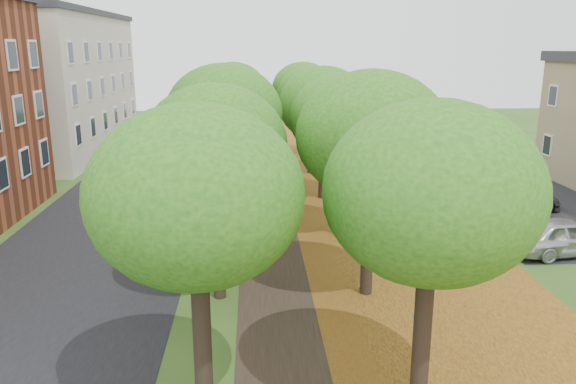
{
  "coord_description": "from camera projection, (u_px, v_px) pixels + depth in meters",
  "views": [
    {
      "loc": [
        -1.04,
        -10.92,
        7.96
      ],
      "look_at": [
        0.26,
        9.8,
        2.5
      ],
      "focal_mm": 35.0,
      "sensor_mm": 36.0,
      "label": 1
    }
  ],
  "objects": [
    {
      "name": "leaf_verge",
      "position": [
        378.0,
        213.0,
        27.41
      ],
      "size": [
        7.5,
        70.0,
        0.01
      ],
      "primitive_type": "cube",
      "color": "#9A6D1C",
      "rests_on": "ground"
    },
    {
      "name": "street_asphalt",
      "position": [
        118.0,
        218.0,
        26.65
      ],
      "size": [
        8.0,
        70.0,
        0.01
      ],
      "primitive_type": "cube",
      "color": "black",
      "rests_on": "ground"
    },
    {
      "name": "tree_row_west",
      "position": [
        227.0,
        112.0,
        25.7
      ],
      "size": [
        4.37,
        34.37,
        6.88
      ],
      "color": "black",
      "rests_on": "ground"
    },
    {
      "name": "building_cream",
      "position": [
        40.0,
        83.0,
        42.12
      ],
      "size": [
        10.3,
        20.3,
        10.4
      ],
      "color": "beige",
      "rests_on": "ground"
    },
    {
      "name": "car_red",
      "position": [
        507.0,
        204.0,
        26.7
      ],
      "size": [
        3.95,
        1.71,
        1.26
      ],
      "primitive_type": "imported",
      "rotation": [
        0.0,
        0.0,
        1.67
      ],
      "color": "maroon",
      "rests_on": "ground"
    },
    {
      "name": "footpath",
      "position": [
        276.0,
        215.0,
        27.1
      ],
      "size": [
        3.2,
        70.0,
        0.01
      ],
      "primitive_type": "cube",
      "color": "black",
      "rests_on": "ground"
    },
    {
      "name": "car_grey",
      "position": [
        516.0,
        196.0,
        28.11
      ],
      "size": [
        4.48,
        2.48,
        1.23
      ],
      "primitive_type": "imported",
      "rotation": [
        0.0,
        0.0,
        1.38
      ],
      "color": "#313136",
      "rests_on": "ground"
    },
    {
      "name": "tree_row_east",
      "position": [
        331.0,
        111.0,
        25.99
      ],
      "size": [
        4.37,
        34.37,
        6.88
      ],
      "color": "black",
      "rests_on": "ground"
    },
    {
      "name": "parking_lot",
      "position": [
        537.0,
        204.0,
        28.89
      ],
      "size": [
        9.0,
        16.0,
        0.01
      ],
      "primitive_type": "cube",
      "color": "black",
      "rests_on": "ground"
    },
    {
      "name": "car_white",
      "position": [
        488.0,
        183.0,
        30.47
      ],
      "size": [
        4.98,
        2.71,
        1.32
      ],
      "primitive_type": "imported",
      "rotation": [
        0.0,
        0.0,
        1.46
      ],
      "color": "silver",
      "rests_on": "ground"
    },
    {
      "name": "car_silver",
      "position": [
        564.0,
        236.0,
        21.84
      ],
      "size": [
        4.59,
        2.4,
        1.49
      ],
      "primitive_type": "imported",
      "rotation": [
        0.0,
        0.0,
        1.72
      ],
      "color": "#B5B4B9",
      "rests_on": "ground"
    }
  ]
}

